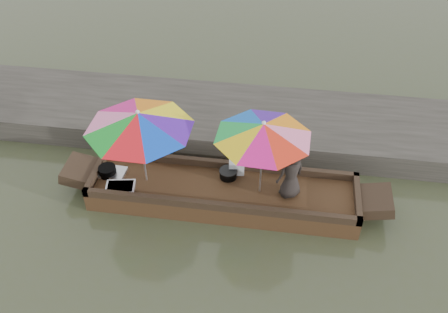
# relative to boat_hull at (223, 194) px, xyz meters

# --- Properties ---
(water) EXTENTS (80.00, 80.00, 0.00)m
(water) POSITION_rel_boat_hull_xyz_m (0.00, 0.00, -0.17)
(water) COLOR #3D432E
(water) RESTS_ON ground
(dock) EXTENTS (22.00, 2.20, 0.50)m
(dock) POSITION_rel_boat_hull_xyz_m (0.00, 2.20, 0.08)
(dock) COLOR #2D2B26
(dock) RESTS_ON ground
(boat_hull) EXTENTS (4.85, 1.20, 0.35)m
(boat_hull) POSITION_rel_boat_hull_xyz_m (0.00, 0.00, 0.00)
(boat_hull) COLOR #3C2517
(boat_hull) RESTS_ON water
(cooking_pot) EXTENTS (0.33, 0.33, 0.17)m
(cooking_pot) POSITION_rel_boat_hull_xyz_m (-2.17, 0.03, 0.26)
(cooking_pot) COLOR black
(cooking_pot) RESTS_ON boat_hull
(tray_crayfish) EXTENTS (0.57, 0.44, 0.09)m
(tray_crayfish) POSITION_rel_boat_hull_xyz_m (-1.82, -0.32, 0.22)
(tray_crayfish) COLOR silver
(tray_crayfish) RESTS_ON boat_hull
(tray_scallop) EXTENTS (0.54, 0.38, 0.06)m
(tray_scallop) POSITION_rel_boat_hull_xyz_m (-2.11, 0.07, 0.21)
(tray_scallop) COLOR silver
(tray_scallop) RESTS_ON boat_hull
(charcoal_grill) EXTENTS (0.32, 0.32, 0.15)m
(charcoal_grill) POSITION_rel_boat_hull_xyz_m (0.05, 0.29, 0.25)
(charcoal_grill) COLOR black
(charcoal_grill) RESTS_ON boat_hull
(supply_bag) EXTENTS (0.31, 0.25, 0.26)m
(supply_bag) POSITION_rel_boat_hull_xyz_m (0.18, 0.45, 0.30)
(supply_bag) COLOR silver
(supply_bag) RESTS_ON boat_hull
(vendor) EXTENTS (0.61, 0.58, 1.05)m
(vendor) POSITION_rel_boat_hull_xyz_m (1.18, 0.00, 0.70)
(vendor) COLOR black
(vendor) RESTS_ON boat_hull
(umbrella_bow) EXTENTS (2.48, 2.48, 1.55)m
(umbrella_bow) POSITION_rel_boat_hull_xyz_m (-1.42, 0.00, 0.95)
(umbrella_bow) COLOR #4B14A5
(umbrella_bow) RESTS_ON boat_hull
(umbrella_stern) EXTENTS (2.13, 2.13, 1.55)m
(umbrella_stern) POSITION_rel_boat_hull_xyz_m (0.66, 0.00, 0.95)
(umbrella_stern) COLOR orange
(umbrella_stern) RESTS_ON boat_hull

